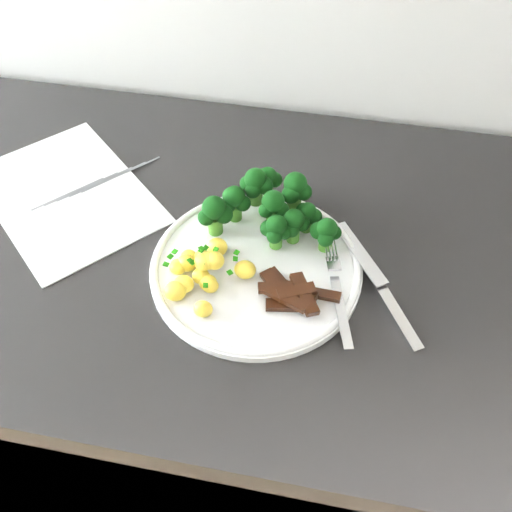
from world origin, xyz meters
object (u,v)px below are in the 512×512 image
(potatoes, at_px, (203,270))
(counter, at_px, (207,397))
(fork, at_px, (338,295))
(knife, at_px, (386,298))
(broccoli, at_px, (272,206))
(beef_strips, at_px, (291,293))
(recipe_paper, at_px, (67,195))
(plate, at_px, (256,267))

(potatoes, bearing_deg, counter, 123.01)
(fork, xyz_separation_m, knife, (0.06, 0.01, -0.01))
(potatoes, bearing_deg, fork, -0.89)
(broccoli, bearing_deg, beef_strips, -68.77)
(counter, xyz_separation_m, beef_strips, (0.16, -0.08, 0.49))
(recipe_paper, height_order, fork, fork)
(broccoli, distance_m, fork, 0.15)
(plate, xyz_separation_m, knife, (0.17, -0.02, 0.00))
(plate, height_order, beef_strips, beef_strips)
(knife, bearing_deg, fork, -166.75)
(recipe_paper, relative_size, broccoli, 1.82)
(counter, relative_size, beef_strips, 23.61)
(beef_strips, bearing_deg, knife, 11.13)
(potatoes, distance_m, fork, 0.17)
(counter, bearing_deg, broccoli, 19.33)
(plate, distance_m, knife, 0.17)
(plate, distance_m, potatoes, 0.07)
(beef_strips, xyz_separation_m, knife, (0.12, 0.02, -0.01))
(beef_strips, xyz_separation_m, fork, (0.06, 0.01, -0.00))
(potatoes, distance_m, beef_strips, 0.12)
(counter, relative_size, recipe_paper, 7.20)
(recipe_paper, relative_size, fork, 2.01)
(plate, relative_size, knife, 1.45)
(broccoli, height_order, knife, broccoli)
(beef_strips, bearing_deg, plate, 141.87)
(broccoli, bearing_deg, potatoes, -123.06)
(recipe_paper, height_order, knife, knife)
(beef_strips, height_order, fork, beef_strips)
(fork, relative_size, knife, 0.90)
(recipe_paper, bearing_deg, fork, -16.24)
(plate, relative_size, potatoes, 2.26)
(counter, relative_size, potatoes, 20.29)
(counter, bearing_deg, plate, -19.32)
(potatoes, xyz_separation_m, beef_strips, (0.12, -0.01, -0.00))
(potatoes, relative_size, fork, 0.71)
(recipe_paper, bearing_deg, plate, -16.17)
(counter, relative_size, fork, 14.47)
(recipe_paper, height_order, broccoli, broccoli)
(plate, height_order, potatoes, potatoes)
(knife, bearing_deg, counter, 168.60)
(potatoes, bearing_deg, broccoli, 56.94)
(plate, bearing_deg, potatoes, -154.49)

